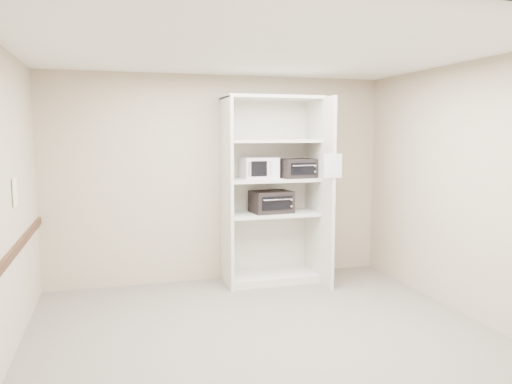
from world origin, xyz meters
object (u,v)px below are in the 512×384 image
object	(u,v)px
microwave	(259,168)
toaster_oven_lower	(271,202)
shelving_unit	(275,196)
toaster_oven_upper	(297,168)

from	to	relation	value
microwave	toaster_oven_lower	world-z (taller)	microwave
shelving_unit	microwave	bearing A→B (deg)	164.33
toaster_oven_lower	shelving_unit	bearing A→B (deg)	4.34
microwave	toaster_oven_upper	bearing A→B (deg)	-15.51
microwave	toaster_oven_lower	distance (m)	0.47
toaster_oven_lower	microwave	bearing A→B (deg)	150.99
shelving_unit	microwave	size ratio (longest dim) A/B	5.42
shelving_unit	microwave	world-z (taller)	shelving_unit
toaster_oven_upper	toaster_oven_lower	size ratio (longest dim) A/B	0.85
microwave	toaster_oven_upper	xyz separation A→B (m)	(0.49, -0.11, -0.01)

